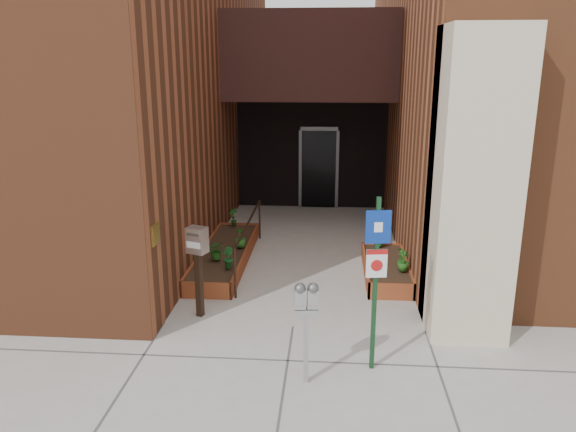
# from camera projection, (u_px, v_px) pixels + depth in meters

# --- Properties ---
(ground) EXTENTS (80.00, 80.00, 0.00)m
(ground) POSITION_uv_depth(u_px,v_px,m) (293.00, 327.00, 8.56)
(ground) COLOR #9E9991
(ground) RESTS_ON ground
(architecture) EXTENTS (20.00, 14.60, 10.00)m
(architecture) POSITION_uv_depth(u_px,v_px,m) (305.00, 15.00, 13.84)
(architecture) COLOR brown
(architecture) RESTS_ON ground
(planter_left) EXTENTS (0.90, 3.60, 0.30)m
(planter_left) POSITION_uv_depth(u_px,v_px,m) (225.00, 256.00, 11.23)
(planter_left) COLOR maroon
(planter_left) RESTS_ON ground
(planter_right) EXTENTS (0.80, 2.20, 0.30)m
(planter_right) POSITION_uv_depth(u_px,v_px,m) (386.00, 270.00, 10.52)
(planter_right) COLOR maroon
(planter_right) RESTS_ON ground
(handrail) EXTENTS (0.04, 3.34, 0.90)m
(handrail) POSITION_uv_depth(u_px,v_px,m) (249.00, 228.00, 10.98)
(handrail) COLOR black
(handrail) RESTS_ON ground
(parking_meter) EXTENTS (0.31, 0.16, 1.35)m
(parking_meter) POSITION_uv_depth(u_px,v_px,m) (306.00, 306.00, 6.83)
(parking_meter) COLOR #A0A0A2
(parking_meter) RESTS_ON ground
(sign_post) EXTENTS (0.32, 0.10, 2.33)m
(sign_post) POSITION_uv_depth(u_px,v_px,m) (376.00, 267.00, 7.04)
(sign_post) COLOR #14391D
(sign_post) RESTS_ON ground
(payment_dropbox) EXTENTS (0.35, 0.30, 1.47)m
(payment_dropbox) POSITION_uv_depth(u_px,v_px,m) (198.00, 253.00, 8.66)
(payment_dropbox) COLOR black
(payment_dropbox) RESTS_ON ground
(shrub_left_a) EXTENTS (0.37, 0.37, 0.37)m
(shrub_left_a) POSITION_uv_depth(u_px,v_px,m) (217.00, 250.00, 10.54)
(shrub_left_a) COLOR #205819
(shrub_left_a) RESTS_ON planter_left
(shrub_left_b) EXTENTS (0.29, 0.29, 0.38)m
(shrub_left_b) POSITION_uv_depth(u_px,v_px,m) (228.00, 258.00, 10.10)
(shrub_left_b) COLOR #164F1B
(shrub_left_b) RESTS_ON planter_left
(shrub_left_c) EXTENTS (0.30, 0.30, 0.40)m
(shrub_left_c) POSITION_uv_depth(u_px,v_px,m) (240.00, 237.00, 11.23)
(shrub_left_c) COLOR #24631C
(shrub_left_c) RESTS_ON planter_left
(shrub_left_d) EXTENTS (0.30, 0.30, 0.40)m
(shrub_left_d) POSITION_uv_depth(u_px,v_px,m) (233.00, 217.00, 12.68)
(shrub_left_d) COLOR #164E16
(shrub_left_d) RESTS_ON planter_left
(shrub_right_a) EXTENTS (0.30, 0.30, 0.37)m
(shrub_right_a) POSITION_uv_depth(u_px,v_px,m) (403.00, 260.00, 9.97)
(shrub_right_a) COLOR #235E1A
(shrub_right_a) RESTS_ON planter_right
(shrub_right_b) EXTENTS (0.25, 0.25, 0.34)m
(shrub_right_b) POSITION_uv_depth(u_px,v_px,m) (401.00, 256.00, 10.27)
(shrub_right_b) COLOR #235117
(shrub_right_b) RESTS_ON planter_right
(shrub_right_c) EXTENTS (0.33, 0.33, 0.34)m
(shrub_right_c) POSITION_uv_depth(u_px,v_px,m) (380.00, 238.00, 11.30)
(shrub_right_c) COLOR #1D5217
(shrub_right_c) RESTS_ON planter_right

